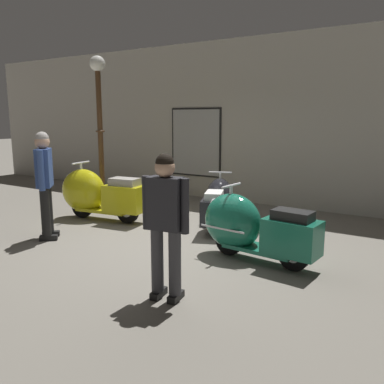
{
  "coord_description": "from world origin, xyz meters",
  "views": [
    {
      "loc": [
        3.63,
        -4.91,
        1.96
      ],
      "look_at": [
        0.03,
        0.8,
        0.69
      ],
      "focal_mm": 37.65,
      "sensor_mm": 36.0,
      "label": 1
    }
  ],
  "objects_px": {
    "scooter_2": "(249,227)",
    "lamppost": "(100,122)",
    "scooter_1": "(218,202)",
    "visitor_1": "(45,178)",
    "scooter_0": "(96,194)",
    "visitor_0": "(165,217)"
  },
  "relations": [
    {
      "from": "scooter_2",
      "to": "lamppost",
      "type": "relative_size",
      "value": 0.54
    },
    {
      "from": "scooter_1",
      "to": "visitor_1",
      "type": "height_order",
      "value": "visitor_1"
    },
    {
      "from": "scooter_2",
      "to": "visitor_1",
      "type": "xyz_separation_m",
      "value": [
        -3.19,
        -0.83,
        0.53
      ]
    },
    {
      "from": "lamppost",
      "to": "visitor_1",
      "type": "distance_m",
      "value": 2.33
    },
    {
      "from": "scooter_0",
      "to": "visitor_0",
      "type": "relative_size",
      "value": 1.17
    },
    {
      "from": "scooter_1",
      "to": "visitor_1",
      "type": "xyz_separation_m",
      "value": [
        -1.97,
        -2.18,
        0.57
      ]
    },
    {
      "from": "visitor_0",
      "to": "lamppost",
      "type": "bearing_deg",
      "value": 44.1
    },
    {
      "from": "visitor_0",
      "to": "visitor_1",
      "type": "height_order",
      "value": "visitor_1"
    },
    {
      "from": "scooter_2",
      "to": "lamppost",
      "type": "height_order",
      "value": "lamppost"
    },
    {
      "from": "scooter_0",
      "to": "visitor_0",
      "type": "bearing_deg",
      "value": 138.49
    },
    {
      "from": "scooter_2",
      "to": "visitor_0",
      "type": "xyz_separation_m",
      "value": [
        -0.24,
        -1.62,
        0.45
      ]
    },
    {
      "from": "lamppost",
      "to": "scooter_1",
      "type": "bearing_deg",
      "value": 3.23
    },
    {
      "from": "lamppost",
      "to": "visitor_0",
      "type": "bearing_deg",
      "value": -37.24
    },
    {
      "from": "scooter_0",
      "to": "lamppost",
      "type": "bearing_deg",
      "value": -61.7
    },
    {
      "from": "scooter_1",
      "to": "scooter_0",
      "type": "bearing_deg",
      "value": 89.25
    },
    {
      "from": "scooter_1",
      "to": "scooter_2",
      "type": "distance_m",
      "value": 1.82
    },
    {
      "from": "scooter_0",
      "to": "lamppost",
      "type": "xyz_separation_m",
      "value": [
        -0.51,
        0.7,
        1.36
      ]
    },
    {
      "from": "scooter_1",
      "to": "scooter_2",
      "type": "height_order",
      "value": "scooter_2"
    },
    {
      "from": "lamppost",
      "to": "scooter_0",
      "type": "bearing_deg",
      "value": -53.74
    },
    {
      "from": "scooter_1",
      "to": "lamppost",
      "type": "distance_m",
      "value": 3.08
    },
    {
      "from": "lamppost",
      "to": "visitor_1",
      "type": "relative_size",
      "value": 1.83
    },
    {
      "from": "scooter_2",
      "to": "visitor_1",
      "type": "bearing_deg",
      "value": 20.32
    }
  ]
}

